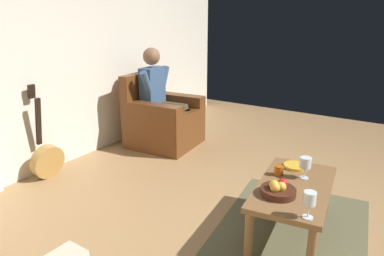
{
  "coord_description": "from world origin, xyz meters",
  "views": [
    {
      "loc": [
        2.65,
        0.43,
        1.66
      ],
      "look_at": [
        -0.18,
        -1.4,
        0.57
      ],
      "focal_mm": 33.23,
      "sensor_mm": 36.0,
      "label": 1
    }
  ],
  "objects_px": {
    "wine_glass_near": "(305,164)",
    "fruit_bowl": "(278,190)",
    "armchair": "(162,121)",
    "person_seated": "(161,95)",
    "wine_glass_far": "(310,200)",
    "candle_jar": "(279,171)",
    "coffee_table": "(294,193)",
    "guitar": "(47,158)",
    "decorative_dish": "(295,166)"
  },
  "relations": [
    {
      "from": "coffee_table",
      "to": "guitar",
      "type": "height_order",
      "value": "guitar"
    },
    {
      "from": "wine_glass_far",
      "to": "fruit_bowl",
      "type": "height_order",
      "value": "wine_glass_far"
    },
    {
      "from": "person_seated",
      "to": "wine_glass_far",
      "type": "distance_m",
      "value": 2.75
    },
    {
      "from": "person_seated",
      "to": "armchair",
      "type": "bearing_deg",
      "value": 90.0
    },
    {
      "from": "wine_glass_far",
      "to": "fruit_bowl",
      "type": "relative_size",
      "value": 0.72
    },
    {
      "from": "decorative_dish",
      "to": "fruit_bowl",
      "type": "bearing_deg",
      "value": 4.53
    },
    {
      "from": "fruit_bowl",
      "to": "decorative_dish",
      "type": "distance_m",
      "value": 0.54
    },
    {
      "from": "candle_jar",
      "to": "fruit_bowl",
      "type": "bearing_deg",
      "value": 19.04
    },
    {
      "from": "candle_jar",
      "to": "wine_glass_near",
      "type": "bearing_deg",
      "value": 106.07
    },
    {
      "from": "wine_glass_near",
      "to": "fruit_bowl",
      "type": "xyz_separation_m",
      "value": [
        0.37,
        -0.08,
        -0.08
      ]
    },
    {
      "from": "decorative_dish",
      "to": "wine_glass_far",
      "type": "bearing_deg",
      "value": 22.88
    },
    {
      "from": "coffee_table",
      "to": "decorative_dish",
      "type": "xyz_separation_m",
      "value": [
        -0.33,
        -0.1,
        0.08
      ]
    },
    {
      "from": "armchair",
      "to": "person_seated",
      "type": "distance_m",
      "value": 0.35
    },
    {
      "from": "armchair",
      "to": "wine_glass_far",
      "type": "xyz_separation_m",
      "value": [
        1.49,
        2.3,
        0.23
      ]
    },
    {
      "from": "coffee_table",
      "to": "wine_glass_far",
      "type": "relative_size",
      "value": 5.71
    },
    {
      "from": "armchair",
      "to": "wine_glass_near",
      "type": "distance_m",
      "value": 2.32
    },
    {
      "from": "guitar",
      "to": "decorative_dish",
      "type": "relative_size",
      "value": 5.17
    },
    {
      "from": "wine_glass_near",
      "to": "fruit_bowl",
      "type": "relative_size",
      "value": 0.69
    },
    {
      "from": "armchair",
      "to": "guitar",
      "type": "xyz_separation_m",
      "value": [
        1.46,
        -0.4,
        -0.11
      ]
    },
    {
      "from": "guitar",
      "to": "decorative_dish",
      "type": "distance_m",
      "value": 2.5
    },
    {
      "from": "wine_glass_far",
      "to": "fruit_bowl",
      "type": "distance_m",
      "value": 0.33
    },
    {
      "from": "fruit_bowl",
      "to": "person_seated",
      "type": "bearing_deg",
      "value": -122.47
    },
    {
      "from": "armchair",
      "to": "person_seated",
      "type": "bearing_deg",
      "value": -90.0
    },
    {
      "from": "fruit_bowl",
      "to": "candle_jar",
      "type": "height_order",
      "value": "fruit_bowl"
    },
    {
      "from": "fruit_bowl",
      "to": "wine_glass_near",
      "type": "bearing_deg",
      "value": 168.17
    },
    {
      "from": "guitar",
      "to": "wine_glass_near",
      "type": "bearing_deg",
      "value": 101.83
    },
    {
      "from": "wine_glass_near",
      "to": "candle_jar",
      "type": "bearing_deg",
      "value": -73.93
    },
    {
      "from": "fruit_bowl",
      "to": "decorative_dish",
      "type": "xyz_separation_m",
      "value": [
        -0.53,
        -0.04,
        -0.03
      ]
    },
    {
      "from": "fruit_bowl",
      "to": "armchair",
      "type": "bearing_deg",
      "value": -122.62
    },
    {
      "from": "armchair",
      "to": "wine_glass_near",
      "type": "relative_size",
      "value": 5.39
    },
    {
      "from": "wine_glass_near",
      "to": "candle_jar",
      "type": "xyz_separation_m",
      "value": [
        0.05,
        -0.19,
        -0.08
      ]
    },
    {
      "from": "coffee_table",
      "to": "wine_glass_near",
      "type": "xyz_separation_m",
      "value": [
        -0.16,
        0.02,
        0.19
      ]
    },
    {
      "from": "person_seated",
      "to": "coffee_table",
      "type": "relative_size",
      "value": 1.22
    },
    {
      "from": "wine_glass_near",
      "to": "wine_glass_far",
      "type": "distance_m",
      "value": 0.59
    },
    {
      "from": "guitar",
      "to": "wine_glass_far",
      "type": "relative_size",
      "value": 5.51
    },
    {
      "from": "fruit_bowl",
      "to": "wine_glass_far",
      "type": "bearing_deg",
      "value": 54.62
    },
    {
      "from": "coffee_table",
      "to": "candle_jar",
      "type": "relative_size",
      "value": 13.43
    },
    {
      "from": "coffee_table",
      "to": "wine_glass_near",
      "type": "relative_size",
      "value": 5.93
    },
    {
      "from": "candle_jar",
      "to": "wine_glass_far",
      "type": "bearing_deg",
      "value": 36.43
    },
    {
      "from": "fruit_bowl",
      "to": "decorative_dish",
      "type": "height_order",
      "value": "fruit_bowl"
    },
    {
      "from": "guitar",
      "to": "fruit_bowl",
      "type": "bearing_deg",
      "value": 93.67
    },
    {
      "from": "guitar",
      "to": "decorative_dish",
      "type": "xyz_separation_m",
      "value": [
        -0.69,
        2.4,
        0.23
      ]
    },
    {
      "from": "wine_glass_near",
      "to": "decorative_dish",
      "type": "xyz_separation_m",
      "value": [
        -0.16,
        -0.12,
        -0.11
      ]
    },
    {
      "from": "person_seated",
      "to": "wine_glass_near",
      "type": "distance_m",
      "value": 2.32
    },
    {
      "from": "coffee_table",
      "to": "fruit_bowl",
      "type": "height_order",
      "value": "fruit_bowl"
    },
    {
      "from": "wine_glass_near",
      "to": "fruit_bowl",
      "type": "bearing_deg",
      "value": -11.83
    },
    {
      "from": "wine_glass_far",
      "to": "wine_glass_near",
      "type": "bearing_deg",
      "value": -161.7
    },
    {
      "from": "wine_glass_far",
      "to": "candle_jar",
      "type": "relative_size",
      "value": 2.35
    },
    {
      "from": "coffee_table",
      "to": "armchair",
      "type": "bearing_deg",
      "value": -117.66
    },
    {
      "from": "armchair",
      "to": "fruit_bowl",
      "type": "bearing_deg",
      "value": 52.06
    }
  ]
}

